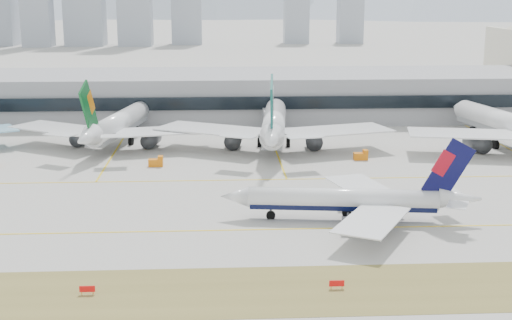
{
  "coord_description": "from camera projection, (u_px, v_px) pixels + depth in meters",
  "views": [
    {
      "loc": [
        -1.57,
        -126.98,
        41.86
      ],
      "look_at": [
        6.49,
        18.0,
        7.5
      ],
      "focal_mm": 50.0,
      "sensor_mm": 36.0,
      "label": 1
    }
  ],
  "objects": [
    {
      "name": "hold_sign_left",
      "position": [
        87.0,
        289.0,
        100.71
      ],
      "size": [
        2.2,
        0.15,
        1.35
      ],
      "color": "red",
      "rests_on": "ground"
    },
    {
      "name": "widebody_cathay",
      "position": [
        274.0,
        125.0,
        195.09
      ],
      "size": [
        64.97,
        63.89,
        23.27
      ],
      "rotation": [
        0.0,
        0.0,
        1.47
      ],
      "color": "white",
      "rests_on": "ground"
    },
    {
      "name": "gse_c",
      "position": [
        361.0,
        156.0,
        181.84
      ],
      "size": [
        3.55,
        2.0,
        2.6
      ],
      "color": "orange",
      "rests_on": "ground"
    },
    {
      "name": "ground",
      "position": [
        227.0,
        222.0,
        133.1
      ],
      "size": [
        3000.0,
        3000.0,
        0.0
      ],
      "primitive_type": "plane",
      "color": "#A9A59E",
      "rests_on": "ground"
    },
    {
      "name": "terminal",
      "position": [
        221.0,
        95.0,
        242.95
      ],
      "size": [
        280.0,
        43.1,
        15.0
      ],
      "color": "gray",
      "rests_on": "ground"
    },
    {
      "name": "widebody_eva",
      "position": [
        117.0,
        126.0,
        197.78
      ],
      "size": [
        58.71,
        58.18,
        21.27
      ],
      "rotation": [
        0.0,
        0.0,
        1.39
      ],
      "color": "white",
      "rests_on": "ground"
    },
    {
      "name": "gse_b",
      "position": [
        156.0,
        162.0,
        175.04
      ],
      "size": [
        3.55,
        2.0,
        2.6
      ],
      "color": "orange",
      "rests_on": "ground"
    },
    {
      "name": "widebody_china_air",
      "position": [
        512.0,
        126.0,
        193.71
      ],
      "size": [
        63.79,
        63.21,
        23.11
      ],
      "rotation": [
        0.0,
        0.0,
        1.75
      ],
      "color": "white",
      "rests_on": "ground"
    },
    {
      "name": "hold_sign_right",
      "position": [
        337.0,
        283.0,
        102.63
      ],
      "size": [
        2.2,
        0.15,
        1.35
      ],
      "color": "red",
      "rests_on": "ground"
    },
    {
      "name": "taxiing_airliner",
      "position": [
        352.0,
        200.0,
        132.76
      ],
      "size": [
        48.57,
        41.92,
        16.33
      ],
      "rotation": [
        0.0,
        0.0,
        3.02
      ],
      "color": "white",
      "rests_on": "ground"
    }
  ]
}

